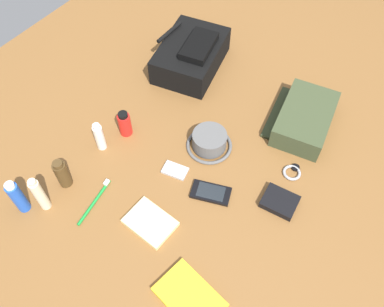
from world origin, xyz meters
The scene contains 16 objects.
ground_plane centered at (0.00, 0.00, -0.01)m, with size 2.64×2.02×0.02m, color brown.
backpack centered at (0.37, 0.28, 0.06)m, with size 0.36×0.29×0.14m.
toiletry_pouch centered at (0.36, -0.24, 0.04)m, with size 0.31×0.27×0.09m.
bucket_hat centered at (0.08, -0.01, 0.03)m, with size 0.16×0.16×0.07m.
deodorant_spray centered at (-0.47, 0.33, 0.07)m, with size 0.04×0.04×0.15m.
lotion_bottle centered at (-0.42, 0.28, 0.07)m, with size 0.03×0.03×0.15m.
cologne_bottle centered at (-0.32, 0.29, 0.06)m, with size 0.04×0.04×0.12m.
toothpaste_tube centered at (-0.14, 0.29, 0.06)m, with size 0.03×0.03×0.12m.
sunscreen_spray centered at (-0.04, 0.27, 0.05)m, with size 0.05×0.05×0.10m.
paperback_novel centered at (-0.38, -0.27, 0.01)m, with size 0.15×0.20×0.02m.
cell_phone centered at (-0.07, -0.13, 0.01)m, with size 0.11×0.14×0.01m.
media_player centered at (-0.07, 0.02, 0.01)m, with size 0.07×0.09×0.01m.
wristwatch centered at (0.16, -0.31, 0.01)m, with size 0.07×0.06×0.01m.
toothbrush centered at (-0.31, 0.16, 0.01)m, with size 0.18×0.04×0.02m.
wallet centered at (0.03, -0.33, 0.01)m, with size 0.09×0.11×0.02m, color black.
notepad centered at (-0.27, -0.04, 0.01)m, with size 0.11×0.15×0.02m, color beige.
Camera 1 is at (-0.64, -0.47, 1.19)m, focal length 38.34 mm.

